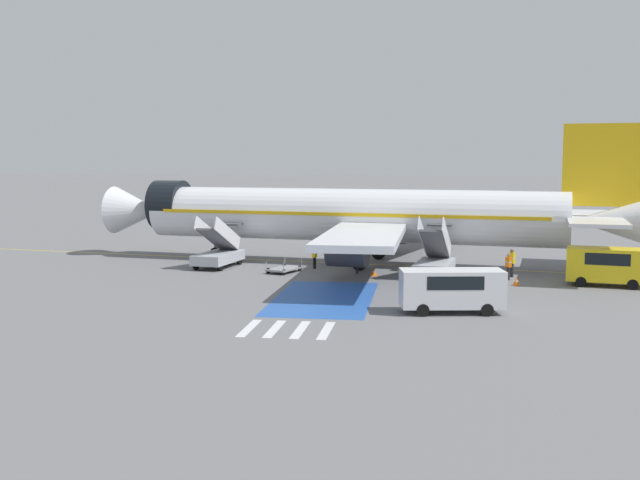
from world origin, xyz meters
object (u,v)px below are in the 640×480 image
at_px(boarding_stairs_aft, 435,262).
at_px(ground_crew_1, 508,265).
at_px(fuel_tanker, 471,221).
at_px(ground_crew_3, 512,261).
at_px(service_van_1, 607,264).
at_px(traffic_cone_0, 374,272).
at_px(airliner, 357,216).
at_px(ground_crew_0, 314,255).
at_px(boarding_stairs_forward, 218,254).
at_px(traffic_cone_1, 516,281).
at_px(baggage_cart, 284,269).
at_px(service_van_0, 452,287).
at_px(ground_crew_2, 357,259).

bearing_deg(boarding_stairs_aft, ground_crew_1, 2.15).
height_order(fuel_tanker, ground_crew_3, fuel_tanker).
bearing_deg(ground_crew_3, service_van_1, 21.44).
bearing_deg(boarding_stairs_aft, service_van_1, -2.42).
bearing_deg(traffic_cone_0, boarding_stairs_aft, 2.09).
bearing_deg(airliner, service_van_1, -106.19).
distance_m(airliner, ground_crew_0, 4.78).
bearing_deg(traffic_cone_0, ground_crew_3, 5.08).
bearing_deg(boarding_stairs_aft, boarding_stairs_forward, 180.00).
height_order(service_van_1, ground_crew_1, service_van_1).
bearing_deg(traffic_cone_1, baggage_cart, 167.89).
relative_size(airliner, boarding_stairs_aft, 7.60).
height_order(service_van_0, service_van_1, service_van_1).
height_order(fuel_tanker, traffic_cone_1, fuel_tanker).
relative_size(fuel_tanker, service_van_0, 1.93).
height_order(airliner, boarding_stairs_aft, airliner).
height_order(airliner, ground_crew_3, airliner).
bearing_deg(ground_crew_2, boarding_stairs_aft, 69.64).
bearing_deg(boarding_stairs_aft, fuel_tanker, 90.54).
relative_size(ground_crew_3, traffic_cone_1, 3.71).
relative_size(boarding_stairs_forward, traffic_cone_0, 10.39).
xyz_separation_m(boarding_stairs_aft, baggage_cart, (-10.24, 0.53, -0.75)).
height_order(baggage_cart, ground_crew_0, ground_crew_0).
xyz_separation_m(service_van_0, ground_crew_3, (4.32, 12.32, -0.23)).
bearing_deg(ground_crew_0, airliner, 153.47).
xyz_separation_m(airliner, traffic_cone_1, (10.63, -8.19, -3.36)).
height_order(ground_crew_0, ground_crew_3, ground_crew_3).
distance_m(baggage_cart, ground_crew_2, 5.10).
xyz_separation_m(baggage_cart, ground_crew_3, (15.30, 0.13, 0.83)).
bearing_deg(ground_crew_1, ground_crew_0, 47.83).
xyz_separation_m(service_van_0, traffic_cone_0, (-4.76, 11.51, -1.05)).
distance_m(service_van_0, baggage_cart, 16.44).
distance_m(traffic_cone_0, traffic_cone_1, 9.36).
bearing_deg(fuel_tanker, ground_crew_2, 161.01).
height_order(airliner, service_van_1, airliner).
distance_m(service_van_0, traffic_cone_1, 9.94).
height_order(boarding_stairs_forward, ground_crew_3, boarding_stairs_forward).
relative_size(boarding_stairs_forward, service_van_1, 1.09).
height_order(ground_crew_2, traffic_cone_0, ground_crew_2).
relative_size(service_van_1, baggage_cart, 1.70).
distance_m(fuel_tanker, ground_crew_3, 24.81).
bearing_deg(boarding_stairs_forward, ground_crew_2, -1.23).
bearing_deg(service_van_1, boarding_stairs_forward, 91.74).
xyz_separation_m(traffic_cone_0, traffic_cone_1, (9.00, -2.59, -0.01)).
bearing_deg(boarding_stairs_aft, ground_crew_3, 16.42).
bearing_deg(baggage_cart, traffic_cone_1, -171.09).
bearing_deg(ground_crew_3, service_van_0, -60.73).
height_order(boarding_stairs_aft, ground_crew_3, boarding_stairs_aft).
height_order(service_van_1, traffic_cone_1, service_van_1).
distance_m(boarding_stairs_aft, service_van_1, 10.66).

